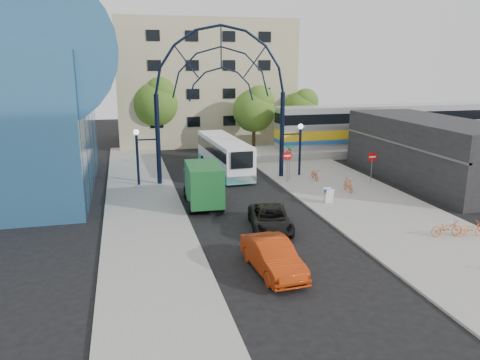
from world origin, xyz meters
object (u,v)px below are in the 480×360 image
object	(u,v)px
tree_north_b	(156,101)
black_suv	(270,219)
do_not_enter_sign	(372,160)
stop_sign	(287,159)
street_name_sign	(290,155)
bike_far_c	(471,229)
green_truck	(203,184)
tree_north_a	(255,108)
tree_north_c	(302,108)
bike_near_a	(315,174)
red_sedan	(273,256)
city_bus	(224,155)
bike_near_b	(348,185)
sandwich_board	(329,194)
bike_far_a	(447,228)
gateway_arch	(221,72)
train_car	(392,125)

from	to	relation	value
tree_north_b	black_suv	distance (m)	28.41
do_not_enter_sign	tree_north_b	distance (m)	25.09
stop_sign	street_name_sign	distance (m)	0.74
do_not_enter_sign	bike_far_c	xyz separation A→B (m)	(-0.57, -11.70, -1.44)
green_truck	tree_north_a	bearing A→B (deg)	66.52
tree_north_c	bike_near_a	xyz separation A→B (m)	(-4.85, -15.65, -3.72)
green_truck	red_sedan	distance (m)	11.19
green_truck	bike_far_c	bearing A→B (deg)	-34.09
black_suv	bike_far_c	size ratio (longest dim) A/B	3.02
green_truck	red_sedan	size ratio (longest dim) A/B	1.26
street_name_sign	green_truck	size ratio (longest dim) A/B	0.48
city_bus	green_truck	world-z (taller)	city_bus
bike_far_c	stop_sign	bearing A→B (deg)	31.63
bike_near_a	street_name_sign	bearing A→B (deg)	177.02
bike_near_a	bike_near_b	distance (m)	4.09
sandwich_board	green_truck	xyz separation A→B (m)	(-8.21, 1.99, 0.71)
red_sedan	bike_near_b	xyz separation A→B (m)	(9.49, 11.42, -0.14)
tree_north_a	red_sedan	world-z (taller)	tree_north_a
street_name_sign	bike_far_c	distance (m)	15.31
street_name_sign	sandwich_board	world-z (taller)	street_name_sign
city_bus	tree_north_a	bearing A→B (deg)	56.19
sandwich_board	bike_near_b	distance (m)	3.48
city_bus	bike_far_a	distance (m)	20.34
gateway_arch	street_name_sign	distance (m)	8.38
tree_north_b	red_sedan	xyz separation A→B (m)	(2.59, -33.05, -4.50)
do_not_enter_sign	bike_far_a	world-z (taller)	do_not_enter_sign
stop_sign	bike_far_a	distance (m)	14.14
bike_far_c	gateway_arch	bearing A→B (deg)	42.88
bike_far_a	bike_far_c	bearing A→B (deg)	-99.42
street_name_sign	city_bus	xyz separation A→B (m)	(-4.38, 4.54, -0.59)
red_sedan	bike_far_c	world-z (taller)	red_sedan
tree_north_b	city_bus	distance (m)	14.12
do_not_enter_sign	sandwich_board	world-z (taller)	do_not_enter_sign
tree_north_b	black_suv	size ratio (longest dim) A/B	1.67
red_sedan	bike_near_b	bearing A→B (deg)	45.81
stop_sign	bike_near_b	bearing A→B (deg)	-47.45
train_car	bike_near_b	xyz separation A→B (m)	(-11.80, -13.71, -2.27)
black_suv	tree_north_a	bearing A→B (deg)	85.88
gateway_arch	sandwich_board	world-z (taller)	gateway_arch
bike_far_c	bike_far_a	bearing A→B (deg)	84.82
sandwich_board	train_car	size ratio (longest dim) A/B	0.04
sandwich_board	tree_north_a	xyz separation A→B (m)	(0.52, 19.95, 3.86)
stop_sign	street_name_sign	bearing A→B (deg)	56.36
do_not_enter_sign	bike_far_c	size ratio (longest dim) A/B	1.56
do_not_enter_sign	bike_near_b	size ratio (longest dim) A/B	1.47
tree_north_a	green_truck	world-z (taller)	tree_north_a
city_bus	green_truck	bearing A→B (deg)	-113.20
tree_north_b	black_suv	world-z (taller)	tree_north_b
sandwich_board	bike_far_a	xyz separation A→B (m)	(3.57, -7.35, -0.15)
red_sedan	black_suv	bearing A→B (deg)	68.97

